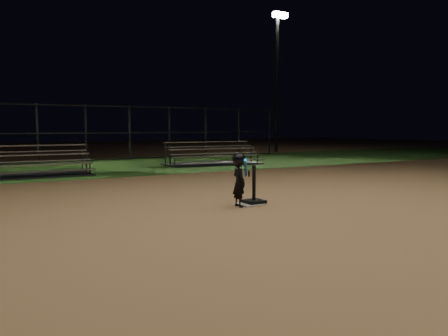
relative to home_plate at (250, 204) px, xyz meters
The scene contains 9 objects.
ground 0.01m from the home_plate, ahead, with size 80.00×80.00×0.00m, color #B08350.
grass_strip 10.00m from the home_plate, 90.00° to the left, with size 60.00×8.00×0.01m, color #29561B.
home_plate is the anchor object (origin of this frame).
batting_tee 0.18m from the home_plate, ahead, with size 0.38×0.38×0.75m.
child_batter 0.62m from the home_plate, 165.31° to the right, with size 0.40×0.55×1.04m.
bleacher_left 8.34m from the home_plate, 112.39° to the left, with size 3.93×1.97×0.95m.
bleacher_right 9.48m from the home_plate, 65.29° to the left, with size 3.89×2.10×0.92m.
backstop_fence 13.06m from the home_plate, 90.00° to the left, with size 20.08×0.08×2.50m.
light_pole_right 19.79m from the home_plate, 51.23° to the left, with size 0.90×0.53×8.30m.
Camera 1 is at (-4.95, -7.38, 1.54)m, focal length 36.38 mm.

